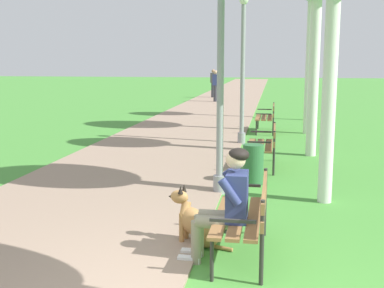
{
  "coord_description": "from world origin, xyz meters",
  "views": [
    {
      "loc": [
        0.67,
        -3.81,
        2.14
      ],
      "look_at": [
        -0.54,
        3.37,
        0.9
      ],
      "focal_mm": 45.83,
      "sensor_mm": 36.0,
      "label": 1
    }
  ],
  "objects_px": {
    "park_bench_far": "(267,115)",
    "park_bench_mid": "(265,142)",
    "lamp_post_near": "(221,55)",
    "pedestrian_further_distant": "(213,83)",
    "person_seated_on_near_bench": "(227,201)",
    "dog_shepherd": "(197,224)",
    "litter_bin": "(253,164)",
    "pedestrian_distant": "(216,86)",
    "lamp_post_mid": "(243,67)",
    "park_bench_near": "(247,212)"
  },
  "relations": [
    {
      "from": "park_bench_near",
      "to": "lamp_post_near",
      "type": "bearing_deg",
      "value": 102.98
    },
    {
      "from": "park_bench_near",
      "to": "lamp_post_mid",
      "type": "xyz_separation_m",
      "value": [
        -0.55,
        7.4,
        1.47
      ]
    },
    {
      "from": "lamp_post_mid",
      "to": "pedestrian_distant",
      "type": "height_order",
      "value": "lamp_post_mid"
    },
    {
      "from": "park_bench_mid",
      "to": "litter_bin",
      "type": "xyz_separation_m",
      "value": [
        -0.17,
        -1.4,
        -0.16
      ]
    },
    {
      "from": "park_bench_mid",
      "to": "pedestrian_further_distant",
      "type": "height_order",
      "value": "pedestrian_further_distant"
    },
    {
      "from": "park_bench_mid",
      "to": "park_bench_far",
      "type": "distance_m",
      "value": 5.0
    },
    {
      "from": "person_seated_on_near_bench",
      "to": "pedestrian_distant",
      "type": "height_order",
      "value": "pedestrian_distant"
    },
    {
      "from": "park_bench_near",
      "to": "lamp_post_mid",
      "type": "bearing_deg",
      "value": 94.28
    },
    {
      "from": "person_seated_on_near_bench",
      "to": "lamp_post_near",
      "type": "bearing_deg",
      "value": 97.9
    },
    {
      "from": "dog_shepherd",
      "to": "pedestrian_further_distant",
      "type": "distance_m",
      "value": 23.14
    },
    {
      "from": "pedestrian_distant",
      "to": "person_seated_on_near_bench",
      "type": "bearing_deg",
      "value": -82.85
    },
    {
      "from": "park_bench_mid",
      "to": "pedestrian_further_distant",
      "type": "xyz_separation_m",
      "value": [
        -3.37,
        18.53,
        0.33
      ]
    },
    {
      "from": "person_seated_on_near_bench",
      "to": "litter_bin",
      "type": "distance_m",
      "value": 3.48
    },
    {
      "from": "park_bench_near",
      "to": "pedestrian_distant",
      "type": "height_order",
      "value": "pedestrian_distant"
    },
    {
      "from": "park_bench_near",
      "to": "pedestrian_distant",
      "type": "relative_size",
      "value": 0.91
    },
    {
      "from": "park_bench_far",
      "to": "litter_bin",
      "type": "height_order",
      "value": "park_bench_far"
    },
    {
      "from": "lamp_post_mid",
      "to": "pedestrian_further_distant",
      "type": "height_order",
      "value": "lamp_post_mid"
    },
    {
      "from": "lamp_post_mid",
      "to": "person_seated_on_near_bench",
      "type": "bearing_deg",
      "value": -87.38
    },
    {
      "from": "dog_shepherd",
      "to": "litter_bin",
      "type": "relative_size",
      "value": 1.16
    },
    {
      "from": "pedestrian_distant",
      "to": "pedestrian_further_distant",
      "type": "height_order",
      "value": "same"
    },
    {
      "from": "park_bench_far",
      "to": "park_bench_near",
      "type": "bearing_deg",
      "value": -90.4
    },
    {
      "from": "person_seated_on_near_bench",
      "to": "litter_bin",
      "type": "xyz_separation_m",
      "value": [
        0.13,
        3.46,
        -0.33
      ]
    },
    {
      "from": "pedestrian_distant",
      "to": "park_bench_mid",
      "type": "bearing_deg",
      "value": -79.55
    },
    {
      "from": "park_bench_far",
      "to": "lamp_post_near",
      "type": "height_order",
      "value": "lamp_post_near"
    },
    {
      "from": "park_bench_near",
      "to": "litter_bin",
      "type": "height_order",
      "value": "park_bench_near"
    },
    {
      "from": "park_bench_near",
      "to": "lamp_post_near",
      "type": "relative_size",
      "value": 0.35
    },
    {
      "from": "lamp_post_near",
      "to": "litter_bin",
      "type": "distance_m",
      "value": 2.08
    },
    {
      "from": "person_seated_on_near_bench",
      "to": "pedestrian_further_distant",
      "type": "height_order",
      "value": "pedestrian_further_distant"
    },
    {
      "from": "park_bench_near",
      "to": "lamp_post_mid",
      "type": "relative_size",
      "value": 0.39
    },
    {
      "from": "lamp_post_near",
      "to": "pedestrian_further_distant",
      "type": "xyz_separation_m",
      "value": [
        -2.68,
        20.66,
        -1.39
      ]
    },
    {
      "from": "dog_shepherd",
      "to": "lamp_post_near",
      "type": "xyz_separation_m",
      "value": [
        -0.0,
        2.32,
        1.98
      ]
    },
    {
      "from": "lamp_post_near",
      "to": "litter_bin",
      "type": "xyz_separation_m",
      "value": [
        0.51,
        0.73,
        -1.88
      ]
    },
    {
      "from": "person_seated_on_near_bench",
      "to": "dog_shepherd",
      "type": "xyz_separation_m",
      "value": [
        -0.38,
        0.41,
        -0.42
      ]
    },
    {
      "from": "person_seated_on_near_bench",
      "to": "park_bench_near",
      "type": "bearing_deg",
      "value": 42.26
    },
    {
      "from": "pedestrian_distant",
      "to": "pedestrian_further_distant",
      "type": "distance_m",
      "value": 3.05
    },
    {
      "from": "lamp_post_near",
      "to": "dog_shepherd",
      "type": "bearing_deg",
      "value": -90.0
    },
    {
      "from": "lamp_post_near",
      "to": "lamp_post_mid",
      "type": "distance_m",
      "value": 4.87
    },
    {
      "from": "lamp_post_near",
      "to": "pedestrian_further_distant",
      "type": "bearing_deg",
      "value": 97.41
    },
    {
      "from": "park_bench_mid",
      "to": "person_seated_on_near_bench",
      "type": "relative_size",
      "value": 1.2
    },
    {
      "from": "litter_bin",
      "to": "dog_shepherd",
      "type": "bearing_deg",
      "value": -99.51
    },
    {
      "from": "park_bench_near",
      "to": "person_seated_on_near_bench",
      "type": "xyz_separation_m",
      "value": [
        -0.21,
        -0.19,
        0.17
      ]
    },
    {
      "from": "dog_shepherd",
      "to": "pedestrian_further_distant",
      "type": "relative_size",
      "value": 0.49
    },
    {
      "from": "park_bench_far",
      "to": "lamp_post_near",
      "type": "bearing_deg",
      "value": -95.24
    },
    {
      "from": "person_seated_on_near_bench",
      "to": "lamp_post_mid",
      "type": "xyz_separation_m",
      "value": [
        -0.35,
        7.59,
        1.3
      ]
    },
    {
      "from": "park_bench_far",
      "to": "litter_bin",
      "type": "relative_size",
      "value": 2.14
    },
    {
      "from": "park_bench_far",
      "to": "pedestrian_distant",
      "type": "relative_size",
      "value": 0.91
    },
    {
      "from": "park_bench_far",
      "to": "person_seated_on_near_bench",
      "type": "height_order",
      "value": "person_seated_on_near_bench"
    },
    {
      "from": "park_bench_far",
      "to": "park_bench_mid",
      "type": "bearing_deg",
      "value": -89.62
    },
    {
      "from": "lamp_post_near",
      "to": "lamp_post_mid",
      "type": "bearing_deg",
      "value": 89.62
    },
    {
      "from": "dog_shepherd",
      "to": "pedestrian_distant",
      "type": "bearing_deg",
      "value": 96.22
    }
  ]
}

